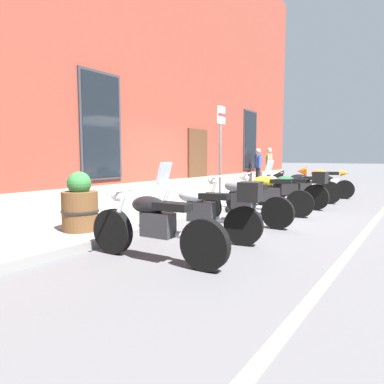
{
  "coord_description": "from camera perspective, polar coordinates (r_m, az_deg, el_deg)",
  "views": [
    {
      "loc": [
        -7.56,
        -4.05,
        1.38
      ],
      "look_at": [
        -1.37,
        0.2,
        0.61
      ],
      "focal_mm": 31.95,
      "sensor_mm": 36.0,
      "label": 1
    }
  ],
  "objects": [
    {
      "name": "ground_plane",
      "position": [
        8.69,
        6.21,
        -3.3
      ],
      "size": [
        140.0,
        140.0,
        0.0
      ],
      "primitive_type": "plane",
      "color": "#4C4C4F"
    },
    {
      "name": "sidewalk",
      "position": [
        9.29,
        -0.19,
        -2.25
      ],
      "size": [
        26.59,
        2.35,
        0.13
      ],
      "primitive_type": "cube",
      "color": "slate",
      "rests_on": "ground_plane"
    },
    {
      "name": "lane_stripe",
      "position": [
        7.73,
        27.67,
        -5.06
      ],
      "size": [
        26.59,
        0.12,
        0.01
      ],
      "primitive_type": "cube",
      "color": "silver",
      "rests_on": "ground_plane"
    },
    {
      "name": "brick_pub_facade",
      "position": [
        12.78,
        -18.45,
        20.0
      ],
      "size": [
        20.59,
        6.9,
        9.13
      ],
      "color": "brown",
      "rests_on": "ground_plane"
    },
    {
      "name": "motorcycle_black_naked",
      "position": [
        4.54,
        -6.41,
        -5.67
      ],
      "size": [
        0.62,
        2.14,
        0.94
      ],
      "color": "black",
      "rests_on": "ground_plane"
    },
    {
      "name": "motorcycle_silver_touring",
      "position": [
        5.58,
        2.26,
        -2.8
      ],
      "size": [
        0.77,
        2.13,
        1.29
      ],
      "color": "black",
      "rests_on": "ground_plane"
    },
    {
      "name": "motorcycle_grey_naked",
      "position": [
        6.99,
        7.97,
        -1.55
      ],
      "size": [
        0.62,
        2.17,
        0.98
      ],
      "color": "black",
      "rests_on": "ground_plane"
    },
    {
      "name": "motorcycle_yellow_naked",
      "position": [
        8.24,
        12.51,
        -0.47
      ],
      "size": [
        0.68,
        2.04,
        1.0
      ],
      "color": "black",
      "rests_on": "ground_plane"
    },
    {
      "name": "motorcycle_green_touring",
      "position": [
        9.57,
        16.52,
        0.59
      ],
      "size": [
        0.62,
        2.09,
        1.29
      ],
      "color": "black",
      "rests_on": "ground_plane"
    },
    {
      "name": "motorcycle_black_sport",
      "position": [
        10.82,
        17.48,
        1.17
      ],
      "size": [
        0.75,
        2.17,
        0.99
      ],
      "color": "black",
      "rests_on": "ground_plane"
    },
    {
      "name": "motorcycle_orange_sport",
      "position": [
        12.3,
        20.5,
        1.79
      ],
      "size": [
        0.7,
        2.01,
        1.08
      ],
      "color": "black",
      "rests_on": "ground_plane"
    },
    {
      "name": "pedestrian_blue_top",
      "position": [
        14.79,
        10.96,
        4.42
      ],
      "size": [
        0.49,
        0.4,
        1.6
      ],
      "color": "black",
      "rests_on": "sidewalk"
    },
    {
      "name": "pedestrian_tan_coat",
      "position": [
        15.66,
        12.74,
        4.57
      ],
      "size": [
        0.65,
        0.28,
        1.65
      ],
      "color": "#2D3351",
      "rests_on": "sidewalk"
    },
    {
      "name": "parking_sign",
      "position": [
        9.04,
        4.79,
        8.47
      ],
      "size": [
        0.36,
        0.07,
        2.58
      ],
      "color": "#4C4C51",
      "rests_on": "sidewalk"
    },
    {
      "name": "barrel_planter",
      "position": [
        6.09,
        -18.2,
        -2.16
      ],
      "size": [
        0.63,
        0.63,
        1.01
      ],
      "color": "brown",
      "rests_on": "sidewalk"
    }
  ]
}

